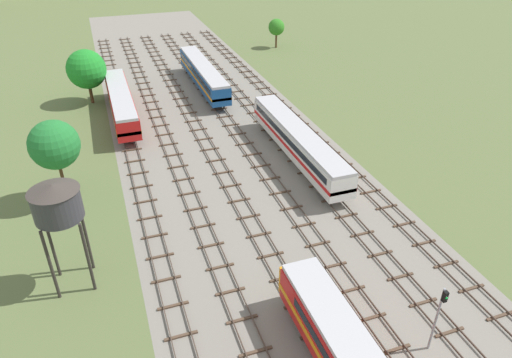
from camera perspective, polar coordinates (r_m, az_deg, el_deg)
The scene contains 16 objects.
ground_plane at distance 53.36m, azimuth -1.88°, elevation 1.39°, with size 480.00×480.00×0.00m, color #5B6B3D.
ballast_bed at distance 53.36m, azimuth -1.88°, elevation 1.39°, with size 26.60×176.00×0.01m, color gray.
track_far_left at distance 52.42m, azimuth -14.07°, elevation -0.04°, with size 2.40×126.00×0.29m.
track_left at distance 52.82m, azimuth -9.24°, elevation 0.80°, with size 2.40×126.00×0.29m.
track_centre_left at distance 53.60m, azimuth -4.51°, elevation 1.62°, with size 2.40×126.00×0.29m.
track_centre at distance 54.74m, azimuth 0.05°, elevation 2.39°, with size 2.40×126.00×0.29m.
track_centre_right at distance 56.22m, azimuth 4.41°, elevation 3.12°, with size 2.40×126.00×0.29m.
track_right at distance 58.02m, azimuth 8.52°, elevation 3.79°, with size 2.40×126.00×0.29m.
passenger_coach_centre_right_near at distance 53.86m, azimuth 5.15°, elevation 4.73°, with size 2.96×22.00×3.80m.
diesel_railcar_far_left_mid at distance 67.24m, azimuth -16.23°, elevation 9.09°, with size 2.96×20.50×3.80m.
passenger_coach_centre_midfar at distance 76.48m, azimuth -6.50°, elevation 12.77°, with size 2.96×22.00×3.80m.
water_tower at distance 36.52m, azimuth -23.27°, elevation -2.76°, with size 3.68×3.68×9.20m.
signal_post_nearest at distance 33.43m, azimuth 21.51°, elevation -14.99°, with size 0.28×0.47×5.56m.
lineside_tree_0 at distance 99.31m, azimuth 2.52°, elevation 18.10°, with size 3.26×3.26×5.78m.
lineside_tree_1 at distance 73.94m, azimuth -20.09°, elevation 12.52°, with size 5.68×5.68×7.99m.
lineside_tree_2 at distance 48.44m, azimuth -23.51°, elevation 3.86°, with size 4.81×4.81×8.76m.
Camera 1 is at (-13.69, 11.73, 26.45)m, focal length 32.61 mm.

